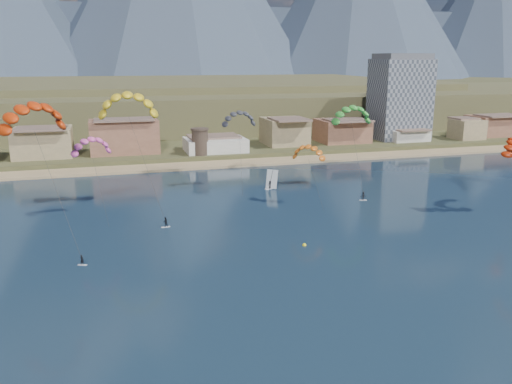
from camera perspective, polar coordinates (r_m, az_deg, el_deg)
The scene contains 16 objects.
ground at distance 66.12m, azimuth 8.02°, elevation -15.15°, with size 2400.00×2400.00×0.00m, color black.
beach at distance 163.30m, azimuth -7.25°, elevation 2.84°, with size 2200.00×12.00×0.90m.
land at distance 613.58m, azimuth -14.11°, elevation 10.85°, with size 2200.00×900.00×4.00m.
foothills at distance 289.47m, azimuth -6.90°, elevation 9.58°, with size 940.00×210.00×18.00m.
town at distance 176.63m, azimuth -21.16°, elevation 5.41°, with size 400.00×24.00×12.00m.
apartment_tower at distance 211.35m, azimuth 15.30°, elevation 9.86°, with size 20.00×16.00×32.00m.
watchtower at distance 170.81m, azimuth -6.08°, elevation 5.47°, with size 5.82×5.82×8.60m.
kitesurfer_red at distance 96.69m, azimuth -23.07°, elevation 7.94°, with size 13.70×17.50×27.59m.
kitesurfer_yellow at distance 117.30m, azimuth -13.70°, elevation 9.52°, with size 13.57×20.46×28.98m.
kitesurfer_green at distance 134.13m, azimuth 10.36°, elevation 8.45°, with size 10.92×14.94×22.99m.
distant_kite_pink at distance 111.39m, azimuth -17.42°, elevation 5.08°, with size 9.12×7.10×18.63m.
distant_kite_dark at distance 131.23m, azimuth -1.85°, elevation 8.22°, with size 9.20×6.04×21.28m.
distant_kite_orange at distance 118.46m, azimuth 5.72°, elevation 4.57°, with size 8.00×7.82×15.50m.
distant_kite_red at distance 126.58m, azimuth 25.80°, elevation 4.73°, with size 8.57×8.21×17.39m.
windsurfer at distance 133.82m, azimuth 1.61°, elevation 0.99°, with size 2.87×3.15×4.92m.
buoy at distance 94.39m, azimuth 5.25°, elevation -5.74°, with size 0.68×0.68×0.68m.
Camera 1 is at (-24.41, -52.24, 32.35)m, focal length 36.98 mm.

